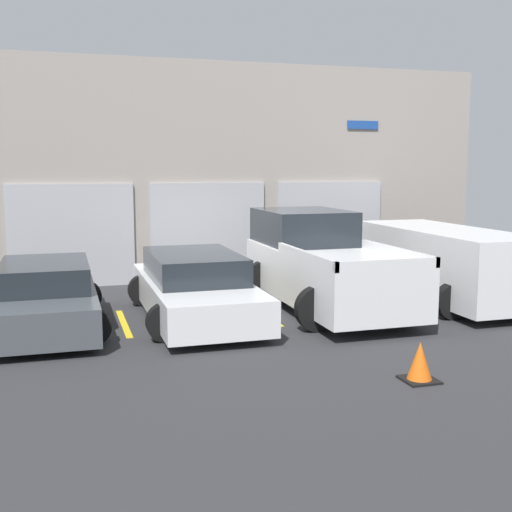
{
  "coord_description": "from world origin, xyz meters",
  "views": [
    {
      "loc": [
        -3.79,
        -13.04,
        2.92
      ],
      "look_at": [
        0.0,
        -0.59,
        1.1
      ],
      "focal_mm": 45.0,
      "sensor_mm": 36.0,
      "label": 1
    }
  ],
  "objects_px": {
    "traffic_cone": "(420,363)",
    "van_right": "(46,298)",
    "pickup_truck": "(322,264)",
    "sedan_side": "(444,262)",
    "sedan_white": "(195,288)"
  },
  "relations": [
    {
      "from": "pickup_truck",
      "to": "traffic_cone",
      "type": "xyz_separation_m",
      "value": [
        -0.54,
        -4.8,
        -0.65
      ]
    },
    {
      "from": "pickup_truck",
      "to": "sedan_side",
      "type": "relative_size",
      "value": 1.06
    },
    {
      "from": "sedan_white",
      "to": "van_right",
      "type": "bearing_deg",
      "value": -179.89
    },
    {
      "from": "sedan_white",
      "to": "traffic_cone",
      "type": "distance_m",
      "value": 5.04
    },
    {
      "from": "sedan_side",
      "to": "traffic_cone",
      "type": "xyz_separation_m",
      "value": [
        -3.29,
        -4.49,
        -0.61
      ]
    },
    {
      "from": "sedan_white",
      "to": "traffic_cone",
      "type": "bearing_deg",
      "value": -63.99
    },
    {
      "from": "traffic_cone",
      "to": "van_right",
      "type": "bearing_deg",
      "value": 137.66
    },
    {
      "from": "pickup_truck",
      "to": "van_right",
      "type": "distance_m",
      "value": 5.51
    },
    {
      "from": "van_right",
      "to": "sedan_white",
      "type": "bearing_deg",
      "value": 0.11
    },
    {
      "from": "sedan_white",
      "to": "traffic_cone",
      "type": "xyz_separation_m",
      "value": [
        2.21,
        -4.52,
        -0.35
      ]
    },
    {
      "from": "pickup_truck",
      "to": "traffic_cone",
      "type": "height_order",
      "value": "pickup_truck"
    },
    {
      "from": "pickup_truck",
      "to": "van_right",
      "type": "xyz_separation_m",
      "value": [
        -5.5,
        -0.28,
        -0.33
      ]
    },
    {
      "from": "sedan_side",
      "to": "traffic_cone",
      "type": "bearing_deg",
      "value": -126.23
    },
    {
      "from": "pickup_truck",
      "to": "van_right",
      "type": "bearing_deg",
      "value": -177.07
    },
    {
      "from": "pickup_truck",
      "to": "sedan_white",
      "type": "bearing_deg",
      "value": -174.26
    }
  ]
}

